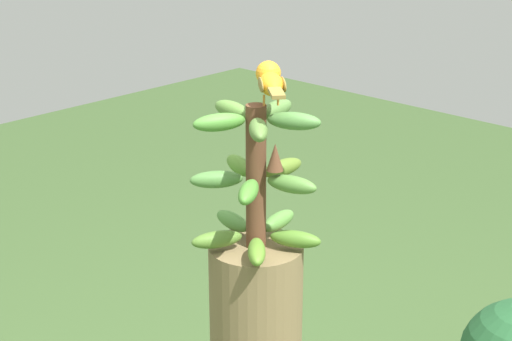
{
  "coord_description": "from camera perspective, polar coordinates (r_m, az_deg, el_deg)",
  "views": [
    {
      "loc": [
        -1.23,
        -1.17,
        1.71
      ],
      "look_at": [
        0.0,
        0.0,
        1.09
      ],
      "focal_mm": 58.62,
      "sensor_mm": 36.0,
      "label": 1
    }
  ],
  "objects": [
    {
      "name": "banana_bunch",
      "position": [
        1.81,
        0.03,
        -0.45
      ],
      "size": [
        0.29,
        0.29,
        0.33
      ],
      "color": "brown",
      "rests_on": "banana_tree"
    },
    {
      "name": "perched_bird",
      "position": [
        1.76,
        0.98,
        6.18
      ],
      "size": [
        0.16,
        0.18,
        0.08
      ],
      "color": "#C68933",
      "rests_on": "banana_bunch"
    }
  ]
}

